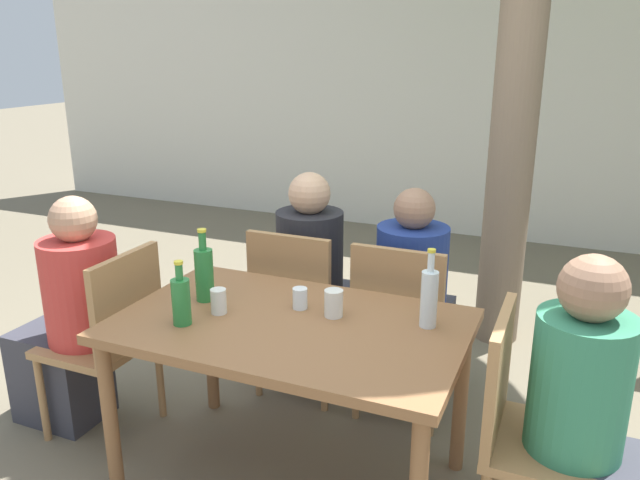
# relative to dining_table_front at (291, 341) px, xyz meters

# --- Properties ---
(ground_plane) EXTENTS (30.00, 30.00, 0.00)m
(ground_plane) POSITION_rel_dining_table_front_xyz_m (0.00, 0.00, -0.66)
(ground_plane) COLOR #706651
(cafe_building_wall) EXTENTS (10.00, 0.08, 2.80)m
(cafe_building_wall) POSITION_rel_dining_table_front_xyz_m (0.00, 4.01, 0.74)
(cafe_building_wall) COLOR silver
(cafe_building_wall) RESTS_ON ground_plane
(dining_table_front) EXTENTS (1.37, 0.85, 0.75)m
(dining_table_front) POSITION_rel_dining_table_front_xyz_m (0.00, 0.00, 0.00)
(dining_table_front) COLOR brown
(dining_table_front) RESTS_ON ground_plane
(patio_chair_0) EXTENTS (0.44, 0.44, 0.92)m
(patio_chair_0) POSITION_rel_dining_table_front_xyz_m (-0.92, 0.00, -0.14)
(patio_chair_0) COLOR #A87A4C
(patio_chair_0) RESTS_ON ground_plane
(patio_chair_1) EXTENTS (0.44, 0.44, 0.92)m
(patio_chair_1) POSITION_rel_dining_table_front_xyz_m (0.92, 0.00, -0.14)
(patio_chair_1) COLOR #A87A4C
(patio_chair_1) RESTS_ON ground_plane
(patio_chair_2) EXTENTS (0.44, 0.44, 0.92)m
(patio_chair_2) POSITION_rel_dining_table_front_xyz_m (-0.27, 0.66, -0.14)
(patio_chair_2) COLOR #A87A4C
(patio_chair_2) RESTS_ON ground_plane
(patio_chair_3) EXTENTS (0.44, 0.44, 0.92)m
(patio_chair_3) POSITION_rel_dining_table_front_xyz_m (0.27, 0.66, -0.14)
(patio_chair_3) COLOR #A87A4C
(patio_chair_3) RESTS_ON ground_plane
(person_seated_0) EXTENTS (0.57, 0.34, 1.16)m
(person_seated_0) POSITION_rel_dining_table_front_xyz_m (-1.16, -0.00, -0.15)
(person_seated_0) COLOR #383842
(person_seated_0) RESTS_ON ground_plane
(person_seated_1) EXTENTS (0.56, 0.32, 1.17)m
(person_seated_1) POSITION_rel_dining_table_front_xyz_m (1.16, -0.00, -0.14)
(person_seated_1) COLOR #383842
(person_seated_1) RESTS_ON ground_plane
(person_seated_2) EXTENTS (0.35, 0.58, 1.18)m
(person_seated_2) POSITION_rel_dining_table_front_xyz_m (-0.27, 0.90, -0.13)
(person_seated_2) COLOR #383842
(person_seated_2) RESTS_ON ground_plane
(person_seated_3) EXTENTS (0.35, 0.58, 1.14)m
(person_seated_3) POSITION_rel_dining_table_front_xyz_m (0.27, 0.90, -0.15)
(person_seated_3) COLOR #383842
(person_seated_3) RESTS_ON ground_plane
(water_bottle_0) EXTENTS (0.07, 0.07, 0.31)m
(water_bottle_0) POSITION_rel_dining_table_front_xyz_m (0.51, 0.17, 0.21)
(water_bottle_0) COLOR silver
(water_bottle_0) RESTS_ON dining_table_front
(green_bottle_1) EXTENTS (0.07, 0.07, 0.26)m
(green_bottle_1) POSITION_rel_dining_table_front_xyz_m (-0.38, -0.19, 0.19)
(green_bottle_1) COLOR #287A38
(green_bottle_1) RESTS_ON dining_table_front
(green_bottle_2) EXTENTS (0.08, 0.08, 0.32)m
(green_bottle_2) POSITION_rel_dining_table_front_xyz_m (-0.43, 0.05, 0.21)
(green_bottle_2) COLOR #287A38
(green_bottle_2) RESTS_ON dining_table_front
(drinking_glass_0) EXTENTS (0.06, 0.06, 0.09)m
(drinking_glass_0) POSITION_rel_dining_table_front_xyz_m (-0.02, 0.13, 0.13)
(drinking_glass_0) COLOR white
(drinking_glass_0) RESTS_ON dining_table_front
(drinking_glass_1) EXTENTS (0.06, 0.06, 0.10)m
(drinking_glass_1) POSITION_rel_dining_table_front_xyz_m (-0.30, -0.04, 0.14)
(drinking_glass_1) COLOR silver
(drinking_glass_1) RESTS_ON dining_table_front
(drinking_glass_2) EXTENTS (0.08, 0.08, 0.11)m
(drinking_glass_2) POSITION_rel_dining_table_front_xyz_m (0.14, 0.11, 0.14)
(drinking_glass_2) COLOR silver
(drinking_glass_2) RESTS_ON dining_table_front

